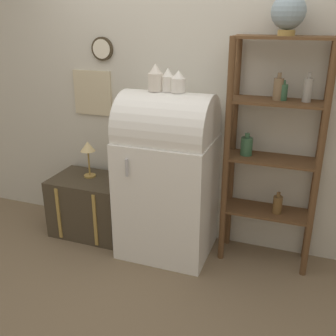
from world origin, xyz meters
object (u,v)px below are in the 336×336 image
Objects in this scene: globe at (288,12)px; vase_left at (156,78)px; refrigerator at (167,174)px; suitcase_trunk at (91,205)px; desk_lamp at (88,150)px; vase_right at (178,82)px; vase_center at (168,81)px.

globe reaches higher than vase_left.
refrigerator is 0.91m from suitcase_trunk.
refrigerator is at bearing -5.56° from desk_lamp.
vase_right reaches higher than suitcase_trunk.
vase_left is 0.99m from desk_lamp.
refrigerator is at bearing -170.56° from globe.
vase_right is 0.49× the size of desk_lamp.
desk_lamp is (-0.80, 0.06, -0.68)m from vase_center.
desk_lamp is at bearing 173.99° from vase_left.
vase_left is (0.69, -0.03, 1.24)m from suitcase_trunk.
vase_left is 1.16× the size of vase_center.
globe is 1.06m from vase_left.
vase_left is 1.25× the size of vase_right.
vase_right is (-0.75, -0.14, -0.50)m from globe.
refrigerator is 0.79m from vase_left.
suitcase_trunk is (-0.79, 0.03, -0.45)m from refrigerator.
desk_lamp is at bearing 107.22° from suitcase_trunk.
vase_center is 1.08× the size of vase_right.
vase_center is 1.05m from desk_lamp.
vase_left is at bearing -171.79° from globe.
refrigerator is at bearing -77.84° from vase_center.
globe is at bearing 3.76° from suitcase_trunk.
suitcase_trunk is 2.48× the size of globe.
suitcase_trunk is at bearing -72.78° from desk_lamp.
desk_lamp is at bearing 175.44° from vase_center.
vase_left is at bearing 177.68° from refrigerator.
refrigerator is 6.73× the size of vase_left.
refrigerator is 4.12× the size of desk_lamp.
vase_right reaches higher than refrigerator.
vase_left is at bearing 179.68° from vase_right.
vase_left is at bearing -173.88° from vase_center.
vase_left reaches higher than vase_center.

